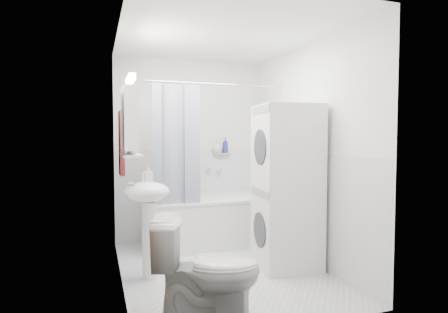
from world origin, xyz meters
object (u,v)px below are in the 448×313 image
object	(u,v)px
bathtub	(212,218)
toilet	(207,271)
sink	(147,207)
washer_dryer	(286,187)

from	to	relation	value
bathtub	toilet	size ratio (longest dim) A/B	2.02
sink	toilet	bearing A→B (deg)	-73.17
bathtub	toilet	world-z (taller)	toilet
bathtub	washer_dryer	bearing A→B (deg)	-64.58
washer_dryer	sink	bearing A→B (deg)	-179.45
sink	washer_dryer	bearing A→B (deg)	-5.23
bathtub	sink	world-z (taller)	sink
sink	washer_dryer	world-z (taller)	washer_dryer
bathtub	toilet	xyz separation A→B (m)	(-0.63, -1.92, 0.05)
washer_dryer	toilet	distance (m)	1.50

